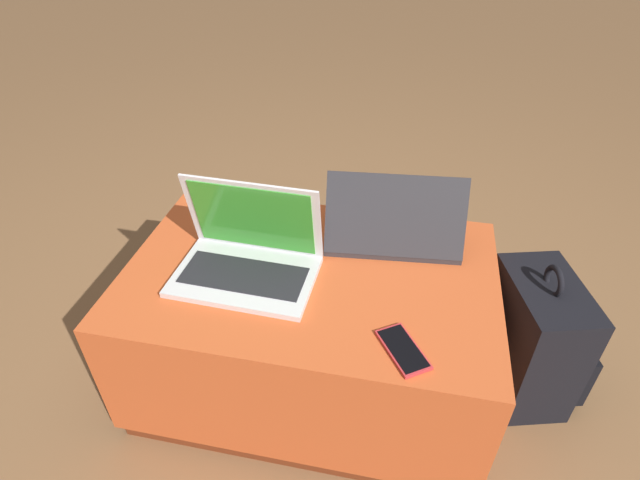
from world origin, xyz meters
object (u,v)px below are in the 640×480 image
at_px(laptop_near, 248,256).
at_px(backpack, 536,340).
at_px(laptop_far, 393,228).
at_px(cell_phone, 403,349).

xyz_separation_m(laptop_near, backpack, (0.82, 0.14, -0.30)).
bearing_deg(backpack, laptop_far, 66.44).
bearing_deg(laptop_far, backpack, 166.50).
bearing_deg(backpack, cell_phone, 115.42).
distance_m(laptop_near, cell_phone, 0.47).
xyz_separation_m(laptop_near, laptop_far, (0.36, 0.21, -0.01)).
bearing_deg(cell_phone, laptop_near, 121.49).
height_order(laptop_near, laptop_far, laptop_near).
height_order(laptop_near, cell_phone, laptop_near).
relative_size(cell_phone, backpack, 0.33).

